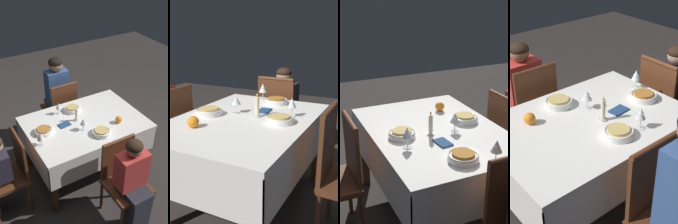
# 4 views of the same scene
# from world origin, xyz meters

# --- Properties ---
(ground_plane) EXTENTS (8.00, 8.00, 0.00)m
(ground_plane) POSITION_xyz_m (0.00, 0.00, 0.00)
(ground_plane) COLOR #332D2B
(dining_table) EXTENTS (1.35, 0.96, 0.73)m
(dining_table) POSITION_xyz_m (0.00, 0.00, 0.63)
(dining_table) COLOR white
(dining_table) RESTS_ON ground_plane
(chair_north) EXTENTS (0.41, 0.42, 0.90)m
(chair_north) POSITION_xyz_m (0.05, 0.75, 0.50)
(chair_north) COLOR #562D19
(chair_north) RESTS_ON ground_plane
(chair_south) EXTENTS (0.41, 0.42, 0.90)m
(chair_south) POSITION_xyz_m (0.02, -0.75, 0.50)
(chair_south) COLOR #562D19
(chair_south) RESTS_ON ground_plane
(chair_west) EXTENTS (0.42, 0.41, 0.90)m
(chair_west) POSITION_xyz_m (-0.95, -0.10, 0.50)
(chair_west) COLOR #562D19
(chair_west) RESTS_ON ground_plane
(person_child_red) EXTENTS (0.30, 0.33, 1.05)m
(person_child_red) POSITION_xyz_m (0.02, -0.91, 0.57)
(person_child_red) COLOR #282833
(person_child_red) RESTS_ON ground_plane
(person_child_dark) EXTENTS (0.33, 0.30, 0.97)m
(person_child_dark) POSITION_xyz_m (-1.12, -0.10, 0.54)
(person_child_dark) COLOR #4C4233
(person_child_dark) RESTS_ON ground_plane
(bowl_north) EXTENTS (0.19, 0.19, 0.06)m
(bowl_north) POSITION_xyz_m (-0.02, 0.28, 0.75)
(bowl_north) COLOR white
(bowl_north) RESTS_ON dining_table
(wine_glass_north) EXTENTS (0.07, 0.07, 0.15)m
(wine_glass_north) POSITION_xyz_m (-0.19, 0.30, 0.83)
(wine_glass_north) COLOR white
(wine_glass_north) RESTS_ON dining_table
(bowl_south) EXTENTS (0.20, 0.20, 0.06)m
(bowl_south) POSITION_xyz_m (0.04, -0.28, 0.75)
(bowl_south) COLOR white
(bowl_south) RESTS_ON dining_table
(wine_glass_south) EXTENTS (0.08, 0.08, 0.14)m
(wine_glass_south) POSITION_xyz_m (-0.09, -0.12, 0.83)
(wine_glass_south) COLOR white
(wine_glass_south) RESTS_ON dining_table
(bowl_west) EXTENTS (0.20, 0.20, 0.06)m
(bowl_west) POSITION_xyz_m (-0.50, 0.05, 0.75)
(bowl_west) COLOR white
(bowl_west) RESTS_ON dining_table
(wine_glass_west) EXTENTS (0.07, 0.07, 0.15)m
(wine_glass_west) POSITION_xyz_m (-0.60, -0.13, 0.83)
(wine_glass_west) COLOR white
(wine_glass_west) RESTS_ON dining_table
(candle_centerpiece) EXTENTS (0.06, 0.06, 0.18)m
(candle_centerpiece) POSITION_xyz_m (-0.07, 0.07, 0.80)
(candle_centerpiece) COLOR beige
(candle_centerpiece) RESTS_ON dining_table
(orange_fruit) EXTENTS (0.08, 0.08, 0.08)m
(orange_fruit) POSITION_xyz_m (0.33, -0.21, 0.77)
(orange_fruit) COLOR orange
(orange_fruit) RESTS_ON dining_table
(napkin_red_folded) EXTENTS (0.14, 0.10, 0.01)m
(napkin_red_folded) POSITION_xyz_m (-0.24, 0.06, 0.73)
(napkin_red_folded) COLOR navy
(napkin_red_folded) RESTS_ON dining_table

